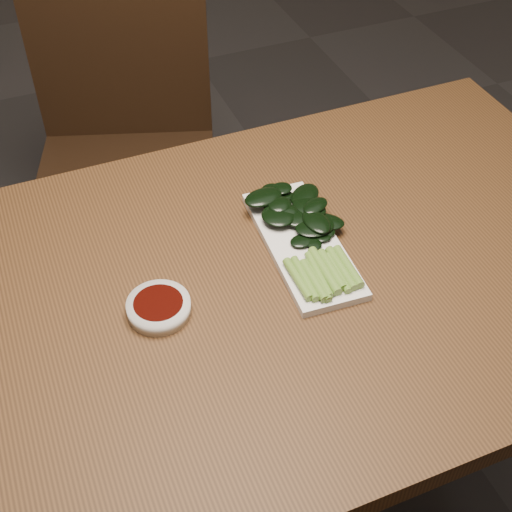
% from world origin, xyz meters
% --- Properties ---
extents(ground, '(6.00, 6.00, 0.00)m').
position_xyz_m(ground, '(0.00, 0.00, 0.00)').
color(ground, '#2A2727').
rests_on(ground, ground).
extents(table, '(1.40, 0.80, 0.75)m').
position_xyz_m(table, '(0.00, 0.00, 0.68)').
color(table, '#432813').
rests_on(table, ground).
extents(chair_far, '(0.57, 0.57, 0.89)m').
position_xyz_m(chair_far, '(-0.02, 0.80, 0.49)').
color(chair_far, black).
rests_on(chair_far, ground).
extents(sauce_bowl, '(0.10, 0.10, 0.02)m').
position_xyz_m(sauce_bowl, '(-0.14, -0.01, 0.76)').
color(sauce_bowl, silver).
rests_on(sauce_bowl, table).
extents(serving_plate, '(0.13, 0.30, 0.01)m').
position_xyz_m(serving_plate, '(0.12, 0.04, 0.76)').
color(serving_plate, silver).
rests_on(serving_plate, table).
extents(gai_lan, '(0.16, 0.29, 0.03)m').
position_xyz_m(gai_lan, '(0.13, 0.06, 0.78)').
color(gai_lan, olive).
rests_on(gai_lan, serving_plate).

